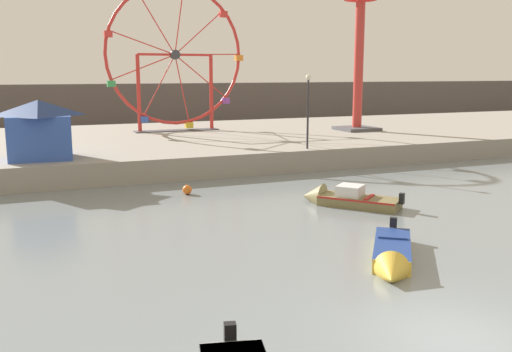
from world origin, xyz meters
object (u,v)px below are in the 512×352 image
(motorboat_mustard_yellow, at_px, (392,256))
(carnival_booth_blue_tent, at_px, (40,128))
(drop_tower_red_tower, at_px, (359,45))
(mooring_buoy_orange, at_px, (187,190))
(promenade_lamp_near, at_px, (308,101))
(motorboat_olive_wood, at_px, (342,198))
(ferris_wheel_red_frame, at_px, (175,58))

(motorboat_mustard_yellow, relative_size, carnival_booth_blue_tent, 1.21)
(drop_tower_red_tower, relative_size, mooring_buoy_orange, 28.44)
(mooring_buoy_orange, bearing_deg, drop_tower_red_tower, 35.50)
(promenade_lamp_near, xyz_separation_m, mooring_buoy_orange, (-8.38, -4.00, -3.75))
(motorboat_mustard_yellow, distance_m, carnival_booth_blue_tent, 19.87)
(motorboat_mustard_yellow, height_order, drop_tower_red_tower, drop_tower_red_tower)
(motorboat_olive_wood, bearing_deg, promenade_lamp_near, -58.02)
(motorboat_mustard_yellow, xyz_separation_m, ferris_wheel_red_frame, (1.07, 28.62, 6.43))
(motorboat_mustard_yellow, xyz_separation_m, carnival_booth_blue_tent, (-8.98, 17.54, 2.55))
(carnival_booth_blue_tent, xyz_separation_m, mooring_buoy_orange, (6.07, -5.75, -2.57))
(motorboat_mustard_yellow, bearing_deg, mooring_buoy_orange, -129.49)
(drop_tower_red_tower, bearing_deg, motorboat_mustard_yellow, -120.37)
(carnival_booth_blue_tent, bearing_deg, promenade_lamp_near, -3.27)
(carnival_booth_blue_tent, bearing_deg, mooring_buoy_orange, -39.82)
(mooring_buoy_orange, bearing_deg, motorboat_olive_wood, -39.67)
(carnival_booth_blue_tent, bearing_deg, ferris_wheel_red_frame, 51.45)
(drop_tower_red_tower, bearing_deg, mooring_buoy_orange, -144.50)
(motorboat_olive_wood, bearing_deg, mooring_buoy_orange, 10.48)
(drop_tower_red_tower, xyz_separation_m, promenade_lamp_near, (-8.51, -8.05, -3.63))
(motorboat_mustard_yellow, bearing_deg, motorboat_olive_wood, -163.56)
(mooring_buoy_orange, bearing_deg, promenade_lamp_near, 25.50)
(ferris_wheel_red_frame, bearing_deg, promenade_lamp_near, -71.12)
(motorboat_olive_wood, relative_size, mooring_buoy_orange, 9.28)
(motorboat_olive_wood, relative_size, drop_tower_red_tower, 0.33)
(drop_tower_red_tower, relative_size, promenade_lamp_near, 2.94)
(ferris_wheel_red_frame, bearing_deg, mooring_buoy_orange, -103.33)
(motorboat_mustard_yellow, distance_m, ferris_wheel_red_frame, 29.36)
(motorboat_olive_wood, bearing_deg, drop_tower_red_tower, -74.08)
(motorboat_olive_wood, height_order, drop_tower_red_tower, drop_tower_red_tower)
(motorboat_mustard_yellow, relative_size, promenade_lamp_near, 0.99)
(motorboat_olive_wood, bearing_deg, carnival_booth_blue_tent, 8.43)
(motorboat_olive_wood, height_order, promenade_lamp_near, promenade_lamp_near)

